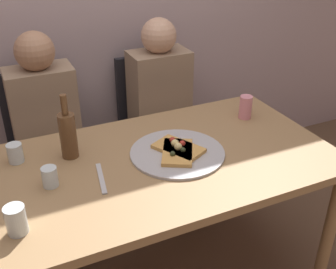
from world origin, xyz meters
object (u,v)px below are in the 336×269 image
(soda_can, at_px, (246,107))
(table_knife, at_px, (101,178))
(dining_table, at_px, (158,174))
(chair_right, at_px, (156,116))
(pizza_slice_last, at_px, (178,148))
(tumbler_near, at_px, (50,177))
(guest_in_sweater, at_px, (49,130))
(tumbler_far, at_px, (16,220))
(chair_left, at_px, (47,138))
(pizza_tray, at_px, (177,153))
(wine_bottle, at_px, (68,134))
(pizza_slice_extra, at_px, (178,152))
(guest_in_beanie, at_px, (165,108))
(wine_glass, at_px, (15,153))

(soda_can, distance_m, table_knife, 0.88)
(dining_table, distance_m, chair_right, 0.91)
(table_knife, height_order, chair_right, chair_right)
(pizza_slice_last, height_order, tumbler_near, tumbler_near)
(guest_in_sweater, bearing_deg, tumbler_far, 74.08)
(chair_left, bearing_deg, pizza_tray, 118.99)
(tumbler_far, xyz_separation_m, chair_left, (0.26, 1.06, -0.28))
(dining_table, bearing_deg, pizza_tray, 3.24)
(pizza_tray, xyz_separation_m, wine_bottle, (-0.44, 0.18, 0.11))
(pizza_tray, xyz_separation_m, pizza_slice_last, (0.01, 0.01, 0.02))
(pizza_slice_last, bearing_deg, pizza_slice_extra, -119.70)
(dining_table, xyz_separation_m, chair_left, (-0.36, 0.83, -0.15))
(tumbler_near, bearing_deg, chair_left, 82.82)
(tumbler_far, bearing_deg, guest_in_beanie, 43.20)
(pizza_tray, relative_size, guest_in_beanie, 0.37)
(tumbler_far, bearing_deg, pizza_tray, 17.89)
(dining_table, xyz_separation_m, table_knife, (-0.27, -0.04, 0.08))
(pizza_slice_extra, xyz_separation_m, chair_left, (-0.45, 0.84, -0.26))
(tumbler_far, distance_m, table_knife, 0.40)
(pizza_tray, bearing_deg, table_knife, -173.13)
(chair_left, distance_m, guest_in_beanie, 0.73)
(wine_bottle, height_order, tumbler_far, wine_bottle)
(pizza_slice_last, xyz_separation_m, wine_glass, (-0.67, 0.23, 0.02))
(chair_right, bearing_deg, pizza_slice_last, 73.61)
(tumbler_far, bearing_deg, chair_right, 47.62)
(soda_can, xyz_separation_m, chair_right, (-0.23, 0.65, -0.29))
(dining_table, bearing_deg, chair_right, 67.34)
(wine_glass, bearing_deg, soda_can, -2.81)
(pizza_slice_extra, xyz_separation_m, tumbler_near, (-0.56, 0.01, 0.02))
(table_knife, xyz_separation_m, guest_in_beanie, (0.62, 0.72, -0.11))
(wine_glass, xyz_separation_m, guest_in_beanie, (0.91, 0.44, -0.15))
(dining_table, bearing_deg, pizza_slice_last, 9.44)
(tumbler_far, xyz_separation_m, guest_in_sweater, (0.26, 0.91, -0.16))
(guest_in_sweater, distance_m, guest_in_beanie, 0.71)
(pizza_tray, xyz_separation_m, soda_can, (0.48, 0.18, 0.05))
(dining_table, relative_size, chair_right, 1.76)
(soda_can, height_order, table_knife, soda_can)
(pizza_slice_last, distance_m, tumbler_near, 0.57)
(pizza_slice_extra, relative_size, tumbler_near, 3.06)
(dining_table, height_order, pizza_slice_extra, pizza_slice_extra)
(wine_bottle, xyz_separation_m, guest_in_beanie, (0.69, 0.49, -0.22))
(tumbler_near, bearing_deg, chair_right, 45.77)
(pizza_tray, distance_m, pizza_slice_extra, 0.03)
(wine_glass, xyz_separation_m, table_knife, (0.30, -0.28, -0.04))
(wine_glass, xyz_separation_m, soda_can, (1.15, -0.06, 0.02))
(guest_in_sweater, bearing_deg, wine_glass, 64.71)
(wine_bottle, height_order, table_knife, wine_bottle)
(pizza_slice_last, xyz_separation_m, soda_can, (0.47, 0.17, 0.04))
(pizza_slice_last, height_order, wine_glass, wine_glass)
(wine_bottle, height_order, tumbler_near, wine_bottle)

